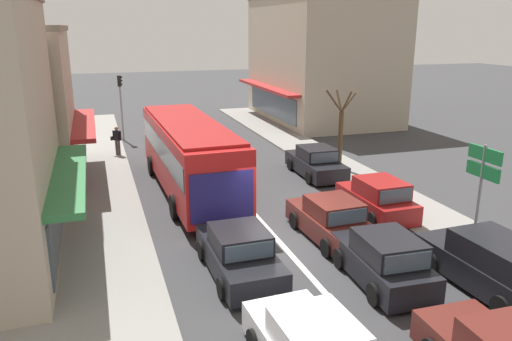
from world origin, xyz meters
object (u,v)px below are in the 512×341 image
pedestrian_with_handbag_near (117,139)px  hatchback_adjacent_lane_trail (384,261)px  city_bus (189,152)px  directional_road_sign (483,173)px  sedan_queue_gap_filler (332,221)px  parked_wagon_kerb_front (493,266)px  parked_hatchback_kerb_second (377,199)px  parked_sedan_kerb_third (316,163)px  traffic_light_downstreet (121,97)px  street_tree_right (341,132)px  sedan_behind_bus_near (239,254)px

pedestrian_with_handbag_near → hatchback_adjacent_lane_trail: bearing=-69.6°
city_bus → directional_road_sign: bearing=-48.9°
sedan_queue_gap_filler → parked_wagon_kerb_front: bearing=-59.7°
parked_hatchback_kerb_second → parked_sedan_kerb_third: 5.83m
parked_wagon_kerb_front → traffic_light_downstreet: 24.75m
city_bus → street_tree_right: street_tree_right is taller
city_bus → pedestrian_with_handbag_near: bearing=109.9°
traffic_light_downstreet → directional_road_sign: 23.10m
parked_sedan_kerb_third → sedan_queue_gap_filler: bearing=-110.4°
hatchback_adjacent_lane_trail → directional_road_sign: bearing=13.6°
parked_wagon_kerb_front → pedestrian_with_handbag_near: size_ratio=2.79×
hatchback_adjacent_lane_trail → street_tree_right: 11.92m
hatchback_adjacent_lane_trail → pedestrian_with_handbag_near: 18.56m
parked_hatchback_kerb_second → directional_road_sign: size_ratio=1.03×
hatchback_adjacent_lane_trail → parked_hatchback_kerb_second: 5.42m
city_bus → pedestrian_with_handbag_near: (-2.72, 7.50, -0.81)m
parked_hatchback_kerb_second → directional_road_sign: 4.47m
traffic_light_downstreet → pedestrian_with_handbag_near: 4.82m
hatchback_adjacent_lane_trail → parked_sedan_kerb_third: bearing=75.6°
sedan_behind_bus_near → street_tree_right: (8.06, 9.23, 1.34)m
city_bus → sedan_queue_gap_filler: size_ratio=2.57×
sedan_behind_bus_near → hatchback_adjacent_lane_trail: bearing=-25.7°
traffic_light_downstreet → street_tree_right: bearing=-46.8°
city_bus → pedestrian_with_handbag_near: 8.02m
directional_road_sign → pedestrian_with_handbag_near: bearing=122.6°
sedan_behind_bus_near → traffic_light_downstreet: bearing=95.9°
traffic_light_downstreet → pedestrian_with_handbag_near: size_ratio=2.58×
city_bus → street_tree_right: (8.00, 1.16, 0.12)m
parked_sedan_kerb_third → pedestrian_with_handbag_near: (-9.17, 6.85, 0.40)m
hatchback_adjacent_lane_trail → parked_sedan_kerb_third: (2.72, 10.55, -0.05)m
sedan_behind_bus_near → pedestrian_with_handbag_near: 15.81m
directional_road_sign → street_tree_right: street_tree_right is taller
sedan_behind_bus_near → pedestrian_with_handbag_near: bearing=99.7°
sedan_behind_bus_near → city_bus: bearing=89.6°
sedan_queue_gap_filler → parked_hatchback_kerb_second: bearing=28.2°
sedan_behind_bus_near → directional_road_sign: (7.83, -0.85, 2.04)m
parked_wagon_kerb_front → city_bus: bearing=119.9°
sedan_behind_bus_near → pedestrian_with_handbag_near: pedestrian_with_handbag_near is taller
city_bus → parked_wagon_kerb_front: (6.44, -11.18, -1.14)m
parked_wagon_kerb_front → street_tree_right: size_ratio=1.08×
parked_sedan_kerb_third → sedan_behind_bus_near: bearing=-126.7°
parked_hatchback_kerb_second → pedestrian_with_handbag_near: bearing=125.7°
city_bus → hatchback_adjacent_lane_trail: 10.64m
parked_hatchback_kerb_second → street_tree_right: size_ratio=0.88×
traffic_light_downstreet → pedestrian_with_handbag_near: bearing=-97.6°
traffic_light_downstreet → street_tree_right: size_ratio=1.00×
city_bus → street_tree_right: 8.09m
parked_wagon_kerb_front → parked_sedan_kerb_third: size_ratio=1.07×
city_bus → directional_road_sign: size_ratio=3.03×
parked_wagon_kerb_front → directional_road_sign: directional_road_sign is taller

